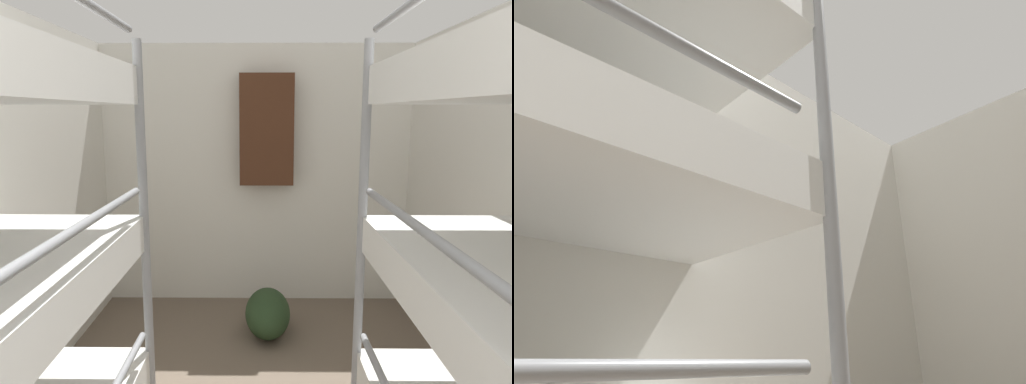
% 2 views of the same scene
% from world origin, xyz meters
% --- Properties ---
extents(wall_left, '(0.06, 4.28, 2.20)m').
position_xyz_m(wall_left, '(-1.33, 2.08, 1.10)').
color(wall_left, silver).
rests_on(wall_left, ground_plane).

